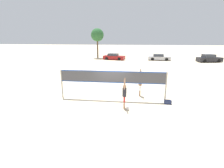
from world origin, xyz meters
name	(u,v)px	position (x,y,z in m)	size (l,w,h in m)	color
ground_plane	(112,99)	(0.00, 0.00, 0.00)	(200.00, 200.00, 0.00)	beige
volleyball_net	(112,79)	(0.00, 0.00, 1.70)	(8.35, 0.10, 2.31)	gray
player_spiker	(124,93)	(1.08, -1.69, 1.12)	(0.28, 0.70, 2.13)	tan
player_blocker	(140,82)	(2.23, 1.15, 1.19)	(0.28, 0.72, 2.25)	#8C664C
volleyball	(128,108)	(1.34, -1.94, 0.11)	(0.21, 0.21, 0.21)	white
gear_bag	(168,102)	(4.27, -0.45, 0.14)	(0.51, 0.32, 0.28)	navy
parked_car_near	(209,59)	(16.48, 23.83, 0.68)	(4.92, 2.72, 1.53)	#232328
parked_car_mid	(114,57)	(-2.75, 25.17, 0.61)	(4.93, 2.75, 1.34)	maroon
parked_car_far	(159,57)	(6.99, 25.51, 0.60)	(4.76, 2.25, 1.30)	#B7B7BC
tree_left_cluster	(97,35)	(-6.93, 27.93, 5.25)	(2.95, 2.95, 6.79)	#4C3823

